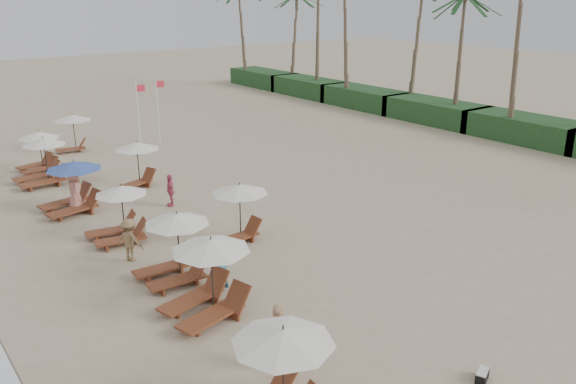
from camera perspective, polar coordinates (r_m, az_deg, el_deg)
ground at (r=20.87m, az=6.31°, el=-7.53°), size 160.00×160.00×0.00m
shrub_hedge at (r=45.60m, az=14.17°, el=7.61°), size 3.20×53.00×1.60m
lounger_station_0 at (r=13.61m, az=-1.09°, el=-17.01°), size 2.52×2.37×2.26m
lounger_station_1 at (r=17.74m, az=-8.17°, el=-8.58°), size 2.85×2.48×2.39m
lounger_station_2 at (r=19.96m, az=-11.22°, el=-5.51°), size 2.58×2.20×2.34m
lounger_station_3 at (r=23.65m, az=-16.29°, el=-2.22°), size 2.47×2.11×2.21m
lounger_station_4 at (r=27.44m, az=-20.48°, el=0.32°), size 2.87×2.41×2.26m
lounger_station_5 at (r=32.01m, az=-22.97°, el=2.46°), size 2.72×2.16×2.35m
lounger_station_6 at (r=34.49m, az=-23.25°, el=3.69°), size 2.48×2.18×2.16m
inland_station_0 at (r=22.65m, az=-4.91°, el=-1.48°), size 2.66×2.24×2.22m
inland_station_1 at (r=29.95m, az=-14.64°, el=3.01°), size 2.71×2.24×2.22m
inland_station_2 at (r=38.06m, az=-20.30°, el=5.93°), size 2.54×2.24×2.22m
beachgoer_near at (r=15.37m, az=-0.79°, el=-13.95°), size 0.67×0.45×1.81m
beachgoer_mid_a at (r=19.19m, az=-7.10°, el=-6.86°), size 1.09×0.95×1.91m
beachgoer_mid_b at (r=21.86m, az=-15.14°, el=-4.52°), size 1.04×1.20×1.61m
beachgoer_far_a at (r=27.05m, az=-11.38°, el=0.17°), size 0.62×0.94×1.49m
beachgoer_far_b at (r=27.47m, az=-20.04°, el=0.13°), size 0.74×1.01×1.91m
duffel_bag at (r=16.11m, az=18.38°, el=-16.58°), size 0.56×0.43×0.28m
flag_pole_near at (r=35.78m, az=-14.32°, el=7.29°), size 0.59×0.08×4.37m
flag_pole_far at (r=37.84m, az=-12.54°, el=7.94°), size 0.60×0.08×4.26m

